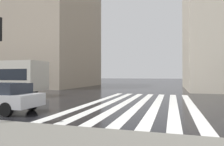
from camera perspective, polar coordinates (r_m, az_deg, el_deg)
name	(u,v)px	position (r m, az deg, el deg)	size (l,w,h in m)	color
ground_plane	(178,118)	(9.12, 18.18, -11.94)	(220.00, 220.00, 0.00)	black
zebra_crossing	(141,103)	(13.21, 8.08, -8.44)	(13.00, 6.50, 0.01)	silver
haussmann_block_mid	(16,25)	(39.93, -25.46, 12.21)	(14.88, 26.25, 21.77)	tan
car_silver	(0,96)	(11.40, -29.05, -5.78)	(1.85, 4.10, 1.41)	#B7B7BC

